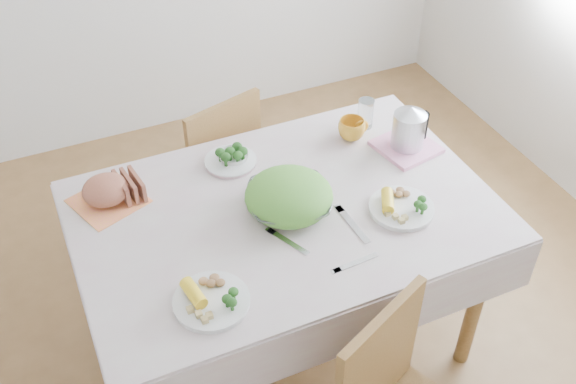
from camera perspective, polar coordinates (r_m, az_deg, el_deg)
name	(u,v)px	position (r m, az deg, el deg)	size (l,w,h in m)	color
floor	(286,339)	(3.00, -0.20, -12.31)	(3.60, 3.60, 0.00)	brown
dining_table	(285,281)	(2.71, -0.22, -7.53)	(1.40, 0.90, 0.75)	brown
tablecloth	(285,210)	(2.44, -0.24, -1.55)	(1.50, 1.00, 0.01)	beige
chair_far	(205,161)	(3.15, -7.06, 2.59)	(0.39, 0.39, 0.87)	brown
salad_bowl	(289,202)	(2.40, 0.07, -0.85)	(0.30, 0.30, 0.07)	white
dinner_plate_left	(212,301)	(2.13, -6.49, -9.19)	(0.24, 0.24, 0.02)	white
dinner_plate_right	(401,208)	(2.45, 9.58, -1.36)	(0.24, 0.24, 0.02)	white
broccoli_plate	(231,161)	(2.64, -4.88, 2.61)	(0.20, 0.20, 0.02)	beige
napkin	(108,201)	(2.55, -14.97, -0.73)	(0.23, 0.23, 0.00)	#FE8C50
bread_loaf	(106,189)	(2.51, -15.19, 0.22)	(0.17, 0.16, 0.10)	brown
fruit_bowl	(234,157)	(2.64, -4.63, 2.96)	(0.12, 0.12, 0.04)	white
yellow_mug	(352,129)	(2.75, 5.40, 5.31)	(0.11, 0.11, 0.09)	orange
glass_tumbler	(366,113)	(2.82, 6.58, 6.67)	(0.07, 0.07, 0.13)	white
pink_tray	(406,147)	(2.75, 9.97, 3.78)	(0.22, 0.22, 0.02)	#F696C0
electric_kettle	(409,124)	(2.68, 10.24, 5.71)	(0.13, 0.13, 0.18)	#B2B5BA
fork_left	(288,242)	(2.31, 0.00, -4.22)	(0.02, 0.18, 0.00)	silver
fork_right	(352,224)	(2.38, 5.46, -2.73)	(0.02, 0.21, 0.00)	silver
knife	(356,263)	(2.25, 5.74, -5.98)	(0.02, 0.17, 0.00)	silver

